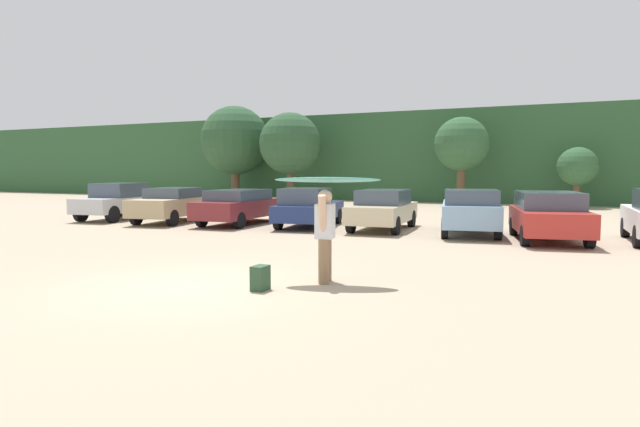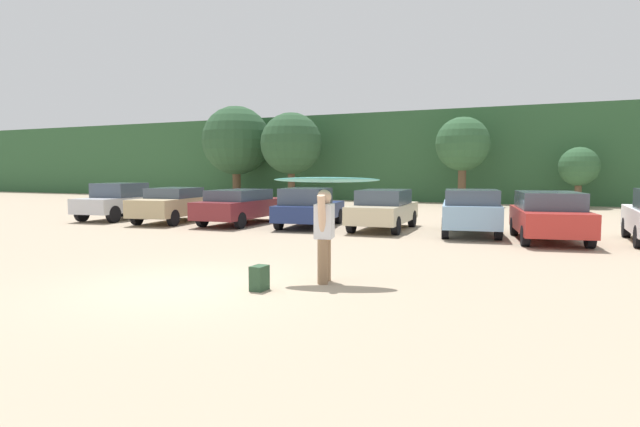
{
  "view_description": "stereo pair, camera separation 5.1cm",
  "coord_description": "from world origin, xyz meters",
  "px_view_note": "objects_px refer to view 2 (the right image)",
  "views": [
    {
      "loc": [
        6.29,
        -7.79,
        2.16
      ],
      "look_at": [
        0.34,
        5.19,
        1.0
      ],
      "focal_mm": 29.67,
      "sensor_mm": 36.0,
      "label": 1
    },
    {
      "loc": [
        6.33,
        -7.77,
        2.16
      ],
      "look_at": [
        0.34,
        5.19,
        1.0
      ],
      "focal_mm": 29.67,
      "sensor_mm": 36.0,
      "label": 2
    }
  ],
  "objects_px": {
    "parked_car_navy": "(309,207)",
    "parked_car_champagne": "(384,209)",
    "person_adult": "(324,230)",
    "parked_car_silver": "(119,201)",
    "parked_car_sky_blue": "(471,211)",
    "parked_car_maroon": "(241,205)",
    "backpack_dropped": "(259,278)",
    "surfboard_teal": "(326,180)",
    "parked_car_tan": "(174,204)",
    "parked_car_red": "(549,215)"
  },
  "relations": [
    {
      "from": "parked_car_tan",
      "to": "parked_car_navy",
      "type": "distance_m",
      "value": 6.0
    },
    {
      "from": "parked_car_navy",
      "to": "parked_car_sky_blue",
      "type": "xyz_separation_m",
      "value": [
        6.06,
        -0.0,
        0.05
      ]
    },
    {
      "from": "parked_car_champagne",
      "to": "backpack_dropped",
      "type": "relative_size",
      "value": 9.56
    },
    {
      "from": "parked_car_sky_blue",
      "to": "surfboard_teal",
      "type": "xyz_separation_m",
      "value": [
        -1.35,
        -8.87,
        1.17
      ]
    },
    {
      "from": "parked_car_navy",
      "to": "parked_car_red",
      "type": "height_order",
      "value": "parked_car_red"
    },
    {
      "from": "parked_car_silver",
      "to": "parked_car_maroon",
      "type": "bearing_deg",
      "value": -91.91
    },
    {
      "from": "parked_car_red",
      "to": "surfboard_teal",
      "type": "bearing_deg",
      "value": 144.35
    },
    {
      "from": "parked_car_maroon",
      "to": "parked_car_champagne",
      "type": "distance_m",
      "value": 5.9
    },
    {
      "from": "parked_car_maroon",
      "to": "parked_car_silver",
      "type": "bearing_deg",
      "value": 92.17
    },
    {
      "from": "backpack_dropped",
      "to": "parked_car_tan",
      "type": "bearing_deg",
      "value": 136.41
    },
    {
      "from": "parked_car_sky_blue",
      "to": "person_adult",
      "type": "height_order",
      "value": "person_adult"
    },
    {
      "from": "parked_car_tan",
      "to": "backpack_dropped",
      "type": "xyz_separation_m",
      "value": [
        9.9,
        -9.43,
        -0.55
      ]
    },
    {
      "from": "parked_car_champagne",
      "to": "parked_car_navy",
      "type": "bearing_deg",
      "value": 91.56
    },
    {
      "from": "parked_car_maroon",
      "to": "person_adult",
      "type": "relative_size",
      "value": 2.69
    },
    {
      "from": "backpack_dropped",
      "to": "parked_car_silver",
      "type": "bearing_deg",
      "value": 144.11
    },
    {
      "from": "surfboard_teal",
      "to": "backpack_dropped",
      "type": "distance_m",
      "value": 2.29
    },
    {
      "from": "person_adult",
      "to": "parked_car_champagne",
      "type": "bearing_deg",
      "value": -92.39
    },
    {
      "from": "parked_car_red",
      "to": "backpack_dropped",
      "type": "xyz_separation_m",
      "value": [
        -4.55,
        -9.52,
        -0.58
      ]
    },
    {
      "from": "parked_car_navy",
      "to": "surfboard_teal",
      "type": "xyz_separation_m",
      "value": [
        4.71,
        -8.87,
        1.23
      ]
    },
    {
      "from": "parked_car_silver",
      "to": "parked_car_tan",
      "type": "distance_m",
      "value": 3.1
    },
    {
      "from": "parked_car_tan",
      "to": "surfboard_teal",
      "type": "height_order",
      "value": "surfboard_teal"
    },
    {
      "from": "backpack_dropped",
      "to": "parked_car_sky_blue",
      "type": "bearing_deg",
      "value": 78.16
    },
    {
      "from": "parked_car_maroon",
      "to": "parked_car_navy",
      "type": "xyz_separation_m",
      "value": [
        2.97,
        0.17,
        0.0
      ]
    },
    {
      "from": "person_adult",
      "to": "surfboard_teal",
      "type": "xyz_separation_m",
      "value": [
        -0.01,
        0.12,
        0.97
      ]
    },
    {
      "from": "parked_car_navy",
      "to": "parked_car_champagne",
      "type": "distance_m",
      "value": 2.92
    },
    {
      "from": "parked_car_sky_blue",
      "to": "person_adult",
      "type": "bearing_deg",
      "value": 160.93
    },
    {
      "from": "parked_car_navy",
      "to": "parked_car_sky_blue",
      "type": "relative_size",
      "value": 1.0
    },
    {
      "from": "person_adult",
      "to": "parked_car_sky_blue",
      "type": "bearing_deg",
      "value": -111.93
    },
    {
      "from": "parked_car_red",
      "to": "surfboard_teal",
      "type": "relative_size",
      "value": 2.02
    },
    {
      "from": "parked_car_champagne",
      "to": "parked_car_sky_blue",
      "type": "height_order",
      "value": "parked_car_sky_blue"
    },
    {
      "from": "parked_car_navy",
      "to": "backpack_dropped",
      "type": "height_order",
      "value": "parked_car_navy"
    },
    {
      "from": "parked_car_silver",
      "to": "surfboard_teal",
      "type": "xyz_separation_m",
      "value": [
        13.77,
        -8.17,
        1.15
      ]
    },
    {
      "from": "parked_car_silver",
      "to": "parked_car_tan",
      "type": "relative_size",
      "value": 0.9
    },
    {
      "from": "parked_car_champagne",
      "to": "person_adult",
      "type": "xyz_separation_m",
      "value": [
        1.81,
        -9.26,
        0.24
      ]
    },
    {
      "from": "parked_car_maroon",
      "to": "parked_car_champagne",
      "type": "bearing_deg",
      "value": -88.7
    },
    {
      "from": "parked_car_navy",
      "to": "parked_car_red",
      "type": "relative_size",
      "value": 1.03
    },
    {
      "from": "parked_car_champagne",
      "to": "person_adult",
      "type": "height_order",
      "value": "person_adult"
    },
    {
      "from": "parked_car_navy",
      "to": "parked_car_silver",
      "type": "bearing_deg",
      "value": 85.6
    },
    {
      "from": "parked_car_champagne",
      "to": "parked_car_sky_blue",
      "type": "bearing_deg",
      "value": -98.64
    },
    {
      "from": "parked_car_champagne",
      "to": "person_adult",
      "type": "relative_size",
      "value": 2.39
    },
    {
      "from": "parked_car_navy",
      "to": "surfboard_teal",
      "type": "height_order",
      "value": "surfboard_teal"
    },
    {
      "from": "parked_car_maroon",
      "to": "backpack_dropped",
      "type": "height_order",
      "value": "parked_car_maroon"
    },
    {
      "from": "surfboard_teal",
      "to": "parked_car_sky_blue",
      "type": "bearing_deg",
      "value": -116.9
    },
    {
      "from": "parked_car_champagne",
      "to": "parked_car_red",
      "type": "xyz_separation_m",
      "value": [
        5.59,
        -0.87,
        0.03
      ]
    },
    {
      "from": "parked_car_tan",
      "to": "parked_car_red",
      "type": "distance_m",
      "value": 14.46
    },
    {
      "from": "parked_car_maroon",
      "to": "parked_car_sky_blue",
      "type": "bearing_deg",
      "value": -91.89
    },
    {
      "from": "person_adult",
      "to": "surfboard_teal",
      "type": "bearing_deg",
      "value": -99.59
    },
    {
      "from": "parked_car_navy",
      "to": "parked_car_champagne",
      "type": "relative_size",
      "value": 1.04
    },
    {
      "from": "parked_car_tan",
      "to": "parked_car_champagne",
      "type": "xyz_separation_m",
      "value": [
        8.87,
        0.96,
        0.0
      ]
    },
    {
      "from": "parked_car_red",
      "to": "person_adult",
      "type": "xyz_separation_m",
      "value": [
        -3.77,
        -8.39,
        0.21
      ]
    }
  ]
}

